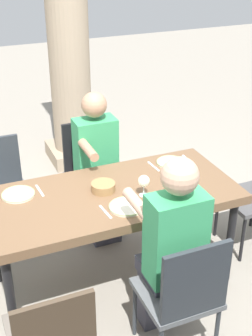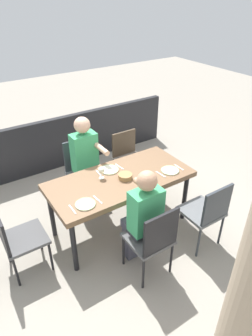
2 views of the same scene
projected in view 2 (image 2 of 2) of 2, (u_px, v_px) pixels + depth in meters
The scene contains 21 objects.
ground_plane at pixel (121, 226), 4.02m from camera, with size 16.00×16.00×0.00m, color gray.
dining_table at pixel (120, 182), 3.64m from camera, with size 1.77×0.82×0.78m.
chair_west_north at pixel (207, 211), 3.45m from camera, with size 0.44×0.44×0.92m.
chair_west_south at pixel (128, 155), 4.65m from camera, with size 0.44×0.44×0.85m.
chair_mid_north at pixel (153, 238), 3.08m from camera, with size 0.44×0.44×0.94m.
chair_mid_south at pixel (82, 168), 4.27m from camera, with size 0.44×0.44×0.93m.
chair_head_east at pixel (16, 237), 3.14m from camera, with size 0.44×0.44×0.87m.
diner_woman_green at pixel (142, 216), 3.15m from camera, with size 0.35×0.49×1.28m.
diner_man_white at pixel (87, 162), 4.04m from camera, with size 0.35×0.50×1.35m.
patio_railing at pixel (61, 142), 5.14m from camera, with size 4.17×0.10×0.90m, color black.
plate_0 at pixel (170, 170), 3.73m from camera, with size 0.23×0.23×0.02m.
fork_0 at pixel (179, 167), 3.80m from camera, with size 0.02×0.17×0.01m, color silver.
spoon_0 at pixel (161, 174), 3.66m from camera, with size 0.02×0.17×0.01m, color silver.
plate_1 at pixel (109, 170), 3.74m from camera, with size 0.24×0.24×0.02m.
wine_glass_1 at pixel (101, 170), 3.54m from camera, with size 0.08×0.08×0.15m.
fork_1 at pixel (119, 167), 3.82m from camera, with size 0.02×0.17×0.01m, color silver.
spoon_1 at pixel (99, 174), 3.68m from camera, with size 0.02×0.17×0.01m, color silver.
plate_2 at pixel (85, 204), 3.16m from camera, with size 0.22×0.22×0.02m.
fork_2 at pixel (98, 200), 3.23m from camera, with size 0.02×0.17×0.01m, color silver.
spoon_2 at pixel (72, 209), 3.09m from camera, with size 0.02×0.17×0.01m, color silver.
bread_basket at pixel (125, 176), 3.58m from camera, with size 0.17×0.17×0.06m, color #9E7547.
Camera 2 is at (1.58, 2.55, 2.78)m, focal length 31.73 mm.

